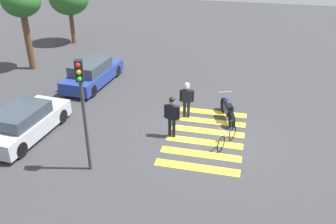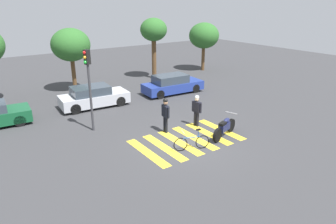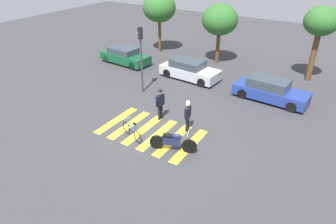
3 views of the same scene
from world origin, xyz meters
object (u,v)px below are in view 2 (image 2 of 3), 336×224
(police_motorcycle, at_px, (225,128))
(car_blue_hatchback, at_px, (172,85))
(officer_on_foot, at_px, (165,113))
(leaning_bicycle, at_px, (192,142))
(car_silver_sedan, at_px, (93,97))
(officer_by_motorcycle, at_px, (197,109))
(traffic_light_pole, at_px, (89,78))

(police_motorcycle, bearing_deg, car_blue_hatchback, 73.06)
(officer_on_foot, distance_m, car_blue_hatchback, 7.01)
(leaning_bicycle, distance_m, car_silver_sedan, 8.29)
(police_motorcycle, relative_size, car_silver_sedan, 0.49)
(officer_on_foot, bearing_deg, leaning_bicycle, -93.90)
(car_silver_sedan, bearing_deg, police_motorcycle, -66.51)
(officer_by_motorcycle, height_order, traffic_light_pole, traffic_light_pole)
(police_motorcycle, distance_m, officer_on_foot, 3.01)
(officer_on_foot, relative_size, car_blue_hatchback, 0.40)
(officer_on_foot, height_order, officer_by_motorcycle, officer_on_foot)
(officer_by_motorcycle, height_order, car_silver_sedan, officer_by_motorcycle)
(police_motorcycle, height_order, officer_by_motorcycle, officer_by_motorcycle)
(officer_on_foot, bearing_deg, car_blue_hatchback, 51.32)
(car_blue_hatchback, xyz_separation_m, traffic_light_pole, (-7.30, -3.11, 2.14))
(leaning_bicycle, distance_m, officer_by_motorcycle, 2.89)
(leaning_bicycle, distance_m, officer_on_foot, 2.40)
(officer_on_foot, height_order, traffic_light_pole, traffic_light_pole)
(leaning_bicycle, height_order, car_silver_sedan, car_silver_sedan)
(traffic_light_pole, bearing_deg, police_motorcycle, -41.72)
(car_silver_sedan, xyz_separation_m, traffic_light_pole, (-1.52, -3.55, 2.15))
(car_blue_hatchback, relative_size, traffic_light_pole, 1.08)
(leaning_bicycle, distance_m, car_blue_hatchback, 8.98)
(officer_on_foot, distance_m, officer_by_motorcycle, 1.84)
(car_silver_sedan, distance_m, traffic_light_pole, 4.42)
(officer_by_motorcycle, bearing_deg, police_motorcycle, -82.23)
(car_silver_sedan, height_order, car_blue_hatchback, car_blue_hatchback)
(officer_on_foot, bearing_deg, police_motorcycle, -45.54)
(officer_by_motorcycle, bearing_deg, officer_on_foot, 171.73)
(police_motorcycle, distance_m, car_blue_hatchback, 7.91)
(police_motorcycle, height_order, car_blue_hatchback, car_blue_hatchback)
(police_motorcycle, xyz_separation_m, traffic_light_pole, (-5.00, 4.46, 2.32))
(officer_on_foot, relative_size, traffic_light_pole, 0.44)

